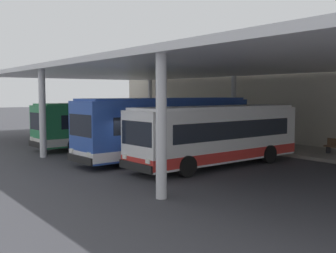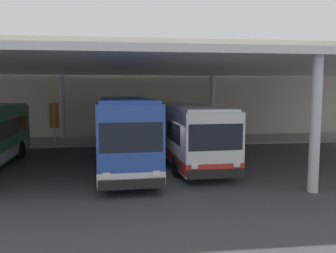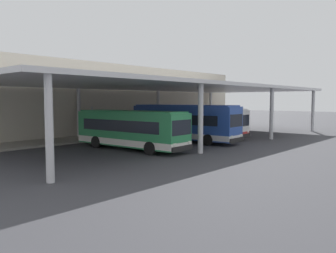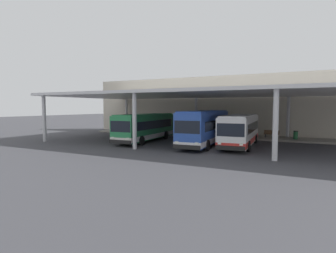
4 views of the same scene
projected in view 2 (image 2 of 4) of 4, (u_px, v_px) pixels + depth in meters
ground_plane at (151, 180)px, 15.03m from camera, size 200.00×200.00×0.00m
platform_kerb at (140, 141)px, 26.62m from camera, size 42.00×4.50×0.18m
station_building_facade at (138, 88)px, 29.42m from camera, size 48.00×1.60×8.39m
canopy_shelter at (144, 68)px, 19.92m from camera, size 40.00×17.00×5.55m
bus_second_bay at (124, 131)px, 17.77m from camera, size 3.17×11.45×3.57m
bus_middle_bay at (186, 132)px, 18.94m from camera, size 3.15×10.66×3.17m
bench_waiting at (196, 132)px, 27.16m from camera, size 1.80×0.45×0.92m
trash_bin at (230, 132)px, 27.12m from camera, size 0.52×0.52×0.98m
banner_sign at (54, 118)px, 24.88m from camera, size 0.70×0.12×3.20m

